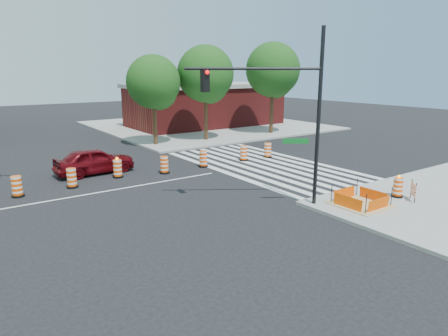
{
  "coord_description": "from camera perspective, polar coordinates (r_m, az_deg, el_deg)",
  "views": [
    {
      "loc": [
        -5.63,
        -19.31,
        5.94
      ],
      "look_at": [
        5.06,
        -4.05,
        1.4
      ],
      "focal_mm": 32.0,
      "sensor_mm": 36.0,
      "label": 1
    }
  ],
  "objects": [
    {
      "name": "signal_pole_se",
      "position": [
        17.23,
        8.33,
        9.29
      ],
      "size": [
        4.89,
        3.23,
        7.59
      ],
      "rotation": [
        0.0,
        0.0,
        2.57
      ],
      "color": "black",
      "rests_on": "ground"
    },
    {
      "name": "ground",
      "position": [
        20.97,
        -17.99,
        -3.45
      ],
      "size": [
        120.0,
        120.0,
        0.0
      ],
      "primitive_type": "plane",
      "color": "black",
      "rests_on": "ground"
    },
    {
      "name": "median_drum_3",
      "position": [
        21.73,
        -27.46,
        -2.44
      ],
      "size": [
        0.6,
        0.6,
        1.02
      ],
      "color": "black",
      "rests_on": "ground"
    },
    {
      "name": "excavation_pit",
      "position": [
        18.79,
        18.91,
        -4.79
      ],
      "size": [
        2.2,
        2.2,
        0.9
      ],
      "color": "tan",
      "rests_on": "ground"
    },
    {
      "name": "crosswalk_east",
      "position": [
        26.13,
        5.49,
        0.51
      ],
      "size": [
        6.75,
        13.5,
        0.01
      ],
      "color": "silver",
      "rests_on": "ground"
    },
    {
      "name": "tree_north_d",
      "position": [
        34.37,
        -2.62,
        12.84
      ],
      "size": [
        4.76,
        4.76,
        8.09
      ],
      "color": "#382314",
      "rests_on": "ground"
    },
    {
      "name": "median_drum_7",
      "position": [
        25.31,
        -2.99,
        1.22
      ],
      "size": [
        0.6,
        0.6,
        1.02
      ],
      "color": "black",
      "rests_on": "ground"
    },
    {
      "name": "median_drum_8",
      "position": [
        27.08,
        2.83,
        2.05
      ],
      "size": [
        0.6,
        0.6,
        1.02
      ],
      "color": "black",
      "rests_on": "ground"
    },
    {
      "name": "red_coupe",
      "position": [
        24.82,
        -18.02,
        1.02
      ],
      "size": [
        4.68,
        2.11,
        1.56
      ],
      "primitive_type": "imported",
      "rotation": [
        0.0,
        0.0,
        1.63
      ],
      "color": "#5C070D",
      "rests_on": "ground"
    },
    {
      "name": "lane_centerline",
      "position": [
        20.97,
        -18.0,
        -3.43
      ],
      "size": [
        14.0,
        0.12,
        0.01
      ],
      "primitive_type": "cube",
      "color": "silver",
      "rests_on": "ground"
    },
    {
      "name": "sidewalk_ne",
      "position": [
        44.55,
        -2.65,
        6.12
      ],
      "size": [
        22.0,
        22.0,
        0.15
      ],
      "primitive_type": "cube",
      "color": "gray",
      "rests_on": "ground"
    },
    {
      "name": "barricade",
      "position": [
        20.19,
        25.44,
        -2.83
      ],
      "size": [
        0.59,
        0.58,
        0.93
      ],
      "rotation": [
        0.0,
        0.0,
        0.77
      ],
      "color": "#FF4D05",
      "rests_on": "ground"
    },
    {
      "name": "tree_north_e",
      "position": [
        38.5,
        6.98,
        13.34
      ],
      "size": [
        5.05,
        5.05,
        8.58
      ],
      "color": "#382314",
      "rests_on": "ground"
    },
    {
      "name": "median_drum_4",
      "position": [
        22.24,
        -20.92,
        -1.44
      ],
      "size": [
        0.6,
        0.6,
        1.02
      ],
      "color": "black",
      "rests_on": "ground"
    },
    {
      "name": "median_drum_5",
      "position": [
        23.56,
        -14.95,
        -0.15
      ],
      "size": [
        0.6,
        0.6,
        1.18
      ],
      "color": "black",
      "rests_on": "ground"
    },
    {
      "name": "median_drum_6",
      "position": [
        23.95,
        -8.53,
        0.37
      ],
      "size": [
        0.6,
        0.6,
        1.02
      ],
      "color": "black",
      "rests_on": "ground"
    },
    {
      "name": "pit_drum",
      "position": [
        20.48,
        23.58,
        -2.62
      ],
      "size": [
        0.54,
        0.54,
        1.07
      ],
      "color": "black",
      "rests_on": "ground"
    },
    {
      "name": "tree_north_c",
      "position": [
        32.59,
        -10.0,
        11.58
      ],
      "size": [
        4.25,
        4.25,
        7.23
      ],
      "color": "#382314",
      "rests_on": "ground"
    },
    {
      "name": "brick_storefront",
      "position": [
        44.31,
        -2.68,
        9.0
      ],
      "size": [
        16.5,
        8.5,
        4.6
      ],
      "color": "maroon",
      "rests_on": "ground"
    },
    {
      "name": "median_drum_9",
      "position": [
        28.27,
        6.27,
        2.48
      ],
      "size": [
        0.6,
        0.6,
        1.02
      ],
      "color": "black",
      "rests_on": "ground"
    }
  ]
}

